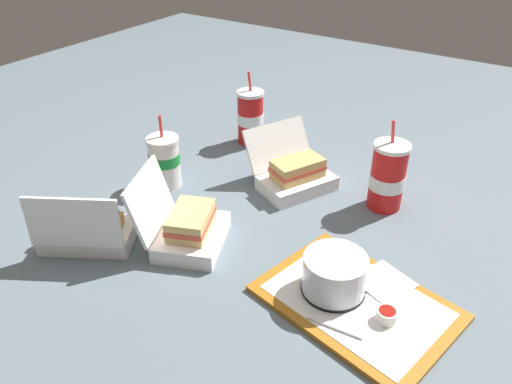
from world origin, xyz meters
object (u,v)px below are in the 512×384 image
clamshell_hotdog_center (87,230)px  soda_cup_back (388,177)px  clamshell_sandwich_back (187,228)px  soda_cup_left (165,161)px  clamshell_sandwich_right (295,174)px  soda_cup_right (250,117)px  plastic_fork (335,326)px  food_tray (356,302)px  cake_container (334,275)px  ketchup_cup (387,315)px

clamshell_hotdog_center → soda_cup_back: 0.74m
clamshell_sandwich_back → soda_cup_left: (0.22, -0.17, 0.03)m
clamshell_sandwich_right → soda_cup_right: 0.31m
plastic_fork → clamshell_hotdog_center: clamshell_hotdog_center is taller
food_tray → soda_cup_right: (0.58, -0.49, 0.08)m
cake_container → clamshell_hotdog_center: clamshell_hotdog_center is taller
ketchup_cup → clamshell_hotdog_center: (0.67, 0.14, 0.01)m
ketchup_cup → soda_cup_back: (0.15, -0.39, 0.06)m
clamshell_sandwich_right → clamshell_hotdog_center: 0.55m
soda_cup_back → soda_cup_left: bearing=23.0°
plastic_fork → clamshell_sandwich_right: clamshell_sandwich_right is taller
clamshell_hotdog_center → soda_cup_left: soda_cup_left is taller
food_tray → soda_cup_back: 0.39m
clamshell_sandwich_back → clamshell_hotdog_center: 0.23m
cake_container → clamshell_hotdog_center: 0.57m
soda_cup_right → soda_cup_back: bearing=166.4°
food_tray → plastic_fork: plastic_fork is taller
soda_cup_left → clamshell_sandwich_right: bearing=-149.4°
plastic_fork → soda_cup_back: size_ratio=0.46×
plastic_fork → clamshell_sandwich_back: bearing=-13.3°
clamshell_sandwich_right → food_tray: bearing=135.4°
ketchup_cup → soda_cup_right: size_ratio=0.17×
clamshell_sandwich_right → soda_cup_back: 0.25m
soda_cup_right → cake_container: bearing=137.3°
soda_cup_left → food_tray: bearing=167.5°
ketchup_cup → plastic_fork: 0.10m
clamshell_hotdog_center → soda_cup_left: bearing=-84.5°
ketchup_cup → clamshell_hotdog_center: 0.68m
clamshell_sandwich_right → clamshell_sandwich_back: bearing=76.4°
cake_container → plastic_fork: bearing=117.9°
ketchup_cup → clamshell_hotdog_center: bearing=12.0°
plastic_fork → clamshell_sandwich_back: 0.41m
soda_cup_left → ketchup_cup: bearing=167.2°
soda_cup_back → soda_cup_right: bearing=-13.6°
cake_container → soda_cup_left: bearing=-13.6°
clamshell_sandwich_back → soda_cup_left: soda_cup_left is taller
ketchup_cup → soda_cup_back: size_ratio=0.17×
plastic_fork → clamshell_sandwich_right: bearing=-57.2°
soda_cup_right → clamshell_sandwich_right: bearing=146.8°
ketchup_cup → plastic_fork: size_ratio=0.36×
clamshell_hotdog_center → soda_cup_right: 0.65m
clamshell_sandwich_back → clamshell_hotdog_center: size_ratio=0.99×
clamshell_sandwich_right → cake_container: bearing=130.4°
cake_container → clamshell_sandwich_back: 0.36m
food_tray → soda_cup_left: (0.63, -0.14, 0.07)m
clamshell_sandwich_right → plastic_fork: bearing=128.0°
clamshell_sandwich_back → soda_cup_left: bearing=-37.9°
clamshell_hotdog_center → soda_cup_back: size_ratio=1.01×
soda_cup_back → soda_cup_left: soda_cup_back is taller
clamshell_hotdog_center → soda_cup_left: 0.30m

